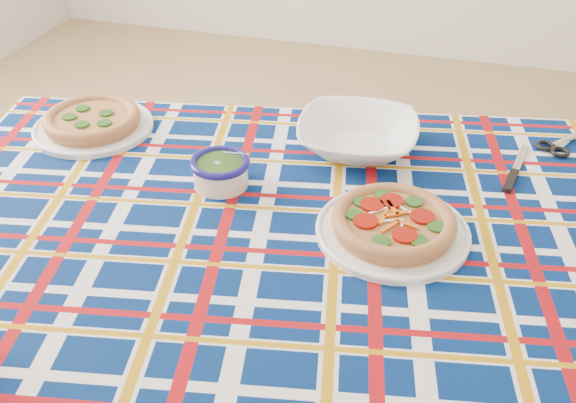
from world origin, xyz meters
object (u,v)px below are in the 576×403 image
(serving_bowl, at_px, (358,136))
(main_focaccia_plate, at_px, (393,222))
(pesto_bowl, at_px, (220,169))
(dining_table, at_px, (299,253))

(serving_bowl, bearing_deg, main_focaccia_plate, -66.90)
(main_focaccia_plate, relative_size, pesto_bowl, 2.38)
(dining_table, distance_m, serving_bowl, 0.32)
(dining_table, xyz_separation_m, serving_bowl, (0.05, 0.30, 0.10))
(pesto_bowl, bearing_deg, dining_table, -24.05)
(dining_table, height_order, serving_bowl, serving_bowl)
(dining_table, relative_size, main_focaccia_plate, 5.64)
(pesto_bowl, bearing_deg, main_focaccia_plate, -10.67)
(main_focaccia_plate, relative_size, serving_bowl, 1.10)
(main_focaccia_plate, distance_m, pesto_bowl, 0.36)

